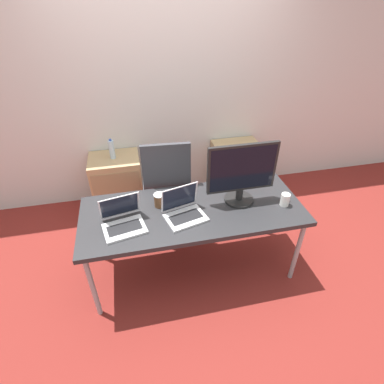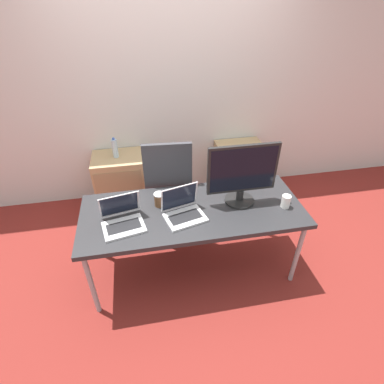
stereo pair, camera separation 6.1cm
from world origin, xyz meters
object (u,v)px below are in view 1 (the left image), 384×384
object	(u,v)px
coffee_cup_brown	(159,200)
office_chair	(167,196)
coffee_cup_white	(285,200)
water_bottle	(112,149)
cabinet_left	(118,183)
laptop_left	(184,211)
monitor	(242,174)
laptop_right	(123,221)
cabinet_right	(235,169)

from	to	relation	value
coffee_cup_brown	office_chair	bearing A→B (deg)	76.14
coffee_cup_white	water_bottle	bearing A→B (deg)	138.81
cabinet_left	water_bottle	world-z (taller)	water_bottle
laptop_left	coffee_cup_brown	distance (m)	0.24
office_chair	monitor	world-z (taller)	monitor
water_bottle	monitor	world-z (taller)	monitor
water_bottle	laptop_right	bearing A→B (deg)	-86.18
laptop_right	monitor	xyz separation A→B (m)	(0.98, 0.12, 0.22)
cabinet_left	coffee_cup_white	bearing A→B (deg)	-41.14
office_chair	water_bottle	bearing A→B (deg)	135.52
cabinet_right	monitor	size ratio (longest dim) A/B	1.14
water_bottle	monitor	xyz separation A→B (m)	(1.06, -1.09, 0.21)
cabinet_left	water_bottle	bearing A→B (deg)	90.00
office_chair	laptop_left	bearing A→B (deg)	-86.22
monitor	coffee_cup_brown	xyz separation A→B (m)	(-0.68, 0.07, -0.21)
cabinet_right	laptop_right	size ratio (longest dim) A/B	1.89
coffee_cup_brown	laptop_right	bearing A→B (deg)	-148.40
office_chair	coffee_cup_brown	bearing A→B (deg)	-103.86
water_bottle	office_chair	bearing A→B (deg)	-44.48
laptop_right	coffee_cup_brown	bearing A→B (deg)	31.60
cabinet_right	laptop_left	distance (m)	1.54
cabinet_left	coffee_cup_brown	world-z (taller)	coffee_cup_brown
laptop_right	monitor	world-z (taller)	monitor
cabinet_left	laptop_right	size ratio (longest dim) A/B	1.89
laptop_left	monitor	bearing A→B (deg)	11.18
office_chair	coffee_cup_white	distance (m)	1.21
office_chair	cabinet_left	size ratio (longest dim) A/B	1.68
cabinet_left	laptop_left	distance (m)	1.38
coffee_cup_brown	laptop_left	bearing A→B (deg)	-44.11
coffee_cup_brown	cabinet_right	bearing A→B (deg)	43.94
coffee_cup_brown	cabinet_left	bearing A→B (deg)	110.64
coffee_cup_white	coffee_cup_brown	world-z (taller)	coffee_cup_brown
coffee_cup_white	cabinet_left	bearing A→B (deg)	138.86
cabinet_right	laptop_left	xyz separation A→B (m)	(-0.88, -1.19, 0.43)
laptop_right	cabinet_right	bearing A→B (deg)	41.54
cabinet_left	water_bottle	xyz separation A→B (m)	(0.00, 0.00, 0.44)
office_chair	laptop_right	distance (m)	0.89
laptop_right	coffee_cup_white	bearing A→B (deg)	-1.14
office_chair	cabinet_left	world-z (taller)	office_chair
monitor	office_chair	bearing A→B (deg)	132.99
laptop_left	coffee_cup_white	world-z (taller)	laptop_left
office_chair	water_bottle	world-z (taller)	office_chair
cabinet_left	laptop_left	xyz separation A→B (m)	(0.56, -1.19, 0.43)
water_bottle	laptop_right	size ratio (longest dim) A/B	0.65
laptop_left	office_chair	bearing A→B (deg)	93.78
cabinet_right	laptop_right	bearing A→B (deg)	-138.46
cabinet_left	monitor	distance (m)	1.65
office_chair	water_bottle	size ratio (longest dim) A/B	4.89
laptop_right	monitor	size ratio (longest dim) A/B	0.60
water_bottle	cabinet_right	bearing A→B (deg)	-0.09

